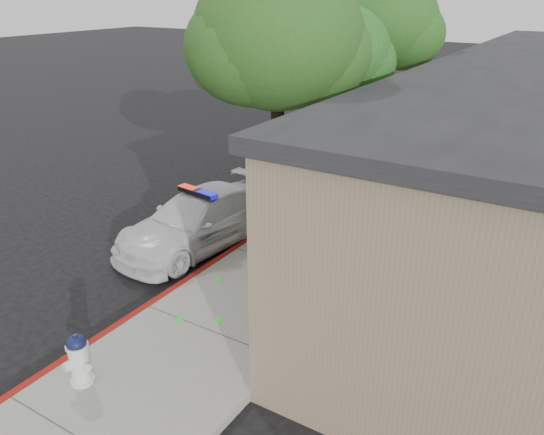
{
  "coord_description": "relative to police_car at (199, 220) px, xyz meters",
  "views": [
    {
      "loc": [
        6.97,
        -6.43,
        5.94
      ],
      "look_at": [
        1.0,
        3.18,
        1.09
      ],
      "focal_mm": 35.75,
      "sensor_mm": 36.0,
      "label": 1
    }
  ],
  "objects": [
    {
      "name": "street_tree_far",
      "position": [
        1.71,
        7.07,
        4.12
      ],
      "size": [
        3.48,
        3.26,
        6.17
      ],
      "rotation": [
        0.0,
        0.0,
        -0.11
      ],
      "color": "black",
      "rests_on": "sidewalk"
    },
    {
      "name": "police_car",
      "position": [
        0.0,
        0.0,
        0.0
      ],
      "size": [
        2.46,
        4.83,
        1.46
      ],
      "rotation": [
        0.0,
        0.0,
        -0.13
      ],
      "color": "silver",
      "rests_on": "ground"
    },
    {
      "name": "red_curb",
      "position": [
        1.02,
        0.04,
        -0.59
      ],
      "size": [
        0.14,
        60.0,
        0.16
      ],
      "primitive_type": "cube",
      "color": "maroon",
      "rests_on": "ground"
    },
    {
      "name": "sidewalk",
      "position": [
        2.56,
        0.04,
        -0.6
      ],
      "size": [
        3.2,
        60.0,
        0.15
      ],
      "primitive_type": "cube",
      "color": "gray",
      "rests_on": "ground"
    },
    {
      "name": "ground",
      "position": [
        0.96,
        -2.96,
        -0.67
      ],
      "size": [
        120.0,
        120.0,
        0.0
      ],
      "primitive_type": "plane",
      "color": "black",
      "rests_on": "ground"
    },
    {
      "name": "street_tree_near",
      "position": [
        2.05,
        0.32,
        4.21
      ],
      "size": [
        3.5,
        3.49,
        6.35
      ],
      "rotation": [
        0.0,
        0.0,
        0.2
      ],
      "color": "black",
      "rests_on": "sidewalk"
    },
    {
      "name": "fire_hydrant",
      "position": [
        1.74,
        -5.14,
        -0.08
      ],
      "size": [
        0.52,
        0.45,
        0.89
      ],
      "rotation": [
        0.0,
        0.0,
        -0.16
      ],
      "color": "white",
      "rests_on": "sidewalk"
    },
    {
      "name": "street_tree_mid",
      "position": [
        1.67,
        3.82,
        3.59
      ],
      "size": [
        2.97,
        2.88,
        5.46
      ],
      "rotation": [
        0.0,
        0.0,
        0.06
      ],
      "color": "black",
      "rests_on": "sidewalk"
    }
  ]
}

